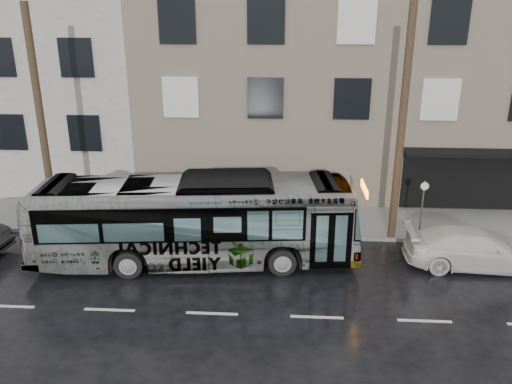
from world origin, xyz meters
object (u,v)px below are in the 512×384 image
utility_pole_front (402,127)px  utility_pole_rear (41,123)px  bus (195,221)px  white_sedan (475,248)px  sign_post (422,210)px

utility_pole_front → utility_pole_rear: same height
bus → white_sedan: size_ratio=2.36×
utility_pole_rear → bus: bearing=-20.0°
sign_post → white_sedan: bearing=-55.8°
utility_pole_rear → sign_post: bearing=0.0°
utility_pole_rear → white_sedan: (16.53, -2.10, -3.93)m
white_sedan → bus: bearing=93.5°
utility_pole_front → sign_post: bearing=0.0°
utility_pole_front → sign_post: 3.48m
sign_post → bus: size_ratio=0.21×
bus → white_sedan: 10.14m
sign_post → white_sedan: 2.62m
sign_post → bus: bearing=-164.9°
utility_pole_rear → utility_pole_front: bearing=0.0°
utility_pole_front → sign_post: utility_pole_front is taller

